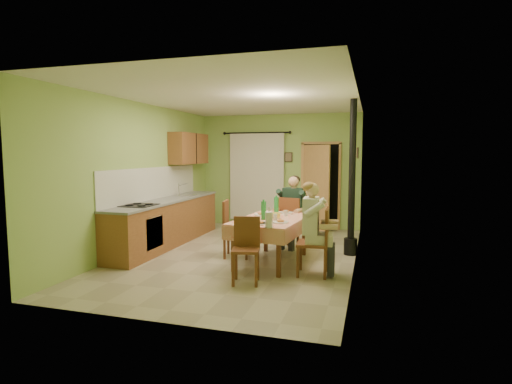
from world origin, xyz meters
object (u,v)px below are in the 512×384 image
(chair_right, at_px, (314,256))
(man_far, at_px, (293,204))
(stove_flue, at_px, (352,199))
(dining_table, at_px, (272,241))
(man_right, at_px, (313,218))
(chair_near, at_px, (246,263))
(chair_far, at_px, (293,234))
(chair_left, at_px, (236,241))

(chair_right, xyz_separation_m, man_far, (-0.62, 1.55, 0.59))
(stove_flue, bearing_deg, dining_table, -143.15)
(man_far, bearing_deg, man_right, -54.77)
(dining_table, bearing_deg, chair_near, -88.84)
(dining_table, relative_size, stove_flue, 0.64)
(chair_far, xyz_separation_m, chair_left, (-0.85, -0.86, -0.00))
(chair_far, height_order, stove_flue, stove_flue)
(man_far, height_order, man_right, same)
(chair_near, distance_m, man_right, 1.23)
(man_far, bearing_deg, dining_table, -84.24)
(chair_near, distance_m, chair_right, 1.09)
(dining_table, bearing_deg, man_right, -25.87)
(stove_flue, bearing_deg, chair_near, -123.13)
(chair_far, distance_m, stove_flue, 1.33)
(chair_far, distance_m, man_right, 1.76)
(dining_table, relative_size, chair_left, 1.77)
(dining_table, distance_m, stove_flue, 1.69)
(chair_left, distance_m, man_right, 1.72)
(chair_left, xyz_separation_m, stove_flue, (1.95, 0.73, 0.73))
(dining_table, xyz_separation_m, chair_near, (-0.09, -1.12, -0.09))
(dining_table, xyz_separation_m, man_right, (0.76, -0.47, 0.50))
(man_far, distance_m, man_right, 1.67)
(chair_left, xyz_separation_m, man_right, (1.46, -0.68, 0.59))
(chair_near, xyz_separation_m, man_right, (0.86, 0.65, 0.59))
(dining_table, xyz_separation_m, stove_flue, (1.25, 0.94, 0.64))
(chair_left, height_order, stove_flue, stove_flue)
(chair_near, height_order, chair_right, chair_right)
(chair_far, relative_size, stove_flue, 0.36)
(chair_near, distance_m, stove_flue, 2.57)
(chair_near, relative_size, man_far, 0.67)
(chair_left, bearing_deg, chair_near, 14.29)
(dining_table, bearing_deg, chair_right, -25.29)
(chair_left, distance_m, man_far, 1.36)
(chair_far, relative_size, chair_left, 1.00)
(man_far, bearing_deg, chair_far, -90.00)
(chair_left, bearing_deg, man_far, 125.25)
(chair_right, distance_m, man_far, 1.77)
(chair_near, xyz_separation_m, stove_flue, (1.34, 2.06, 0.74))
(dining_table, bearing_deg, chair_far, 87.88)
(chair_right, xyz_separation_m, man_right, (-0.02, -0.00, 0.59))
(dining_table, height_order, stove_flue, stove_flue)
(man_far, xyz_separation_m, stove_flue, (1.10, -0.14, 0.15))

